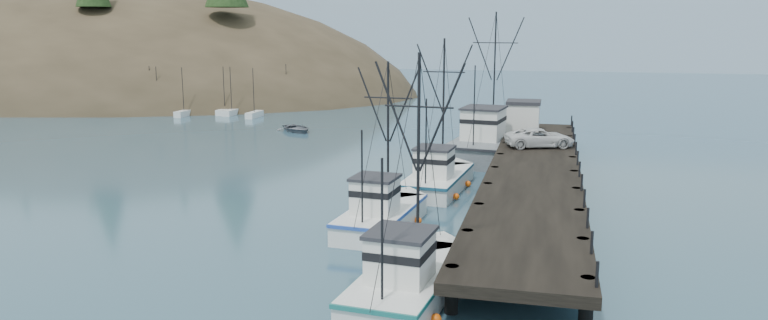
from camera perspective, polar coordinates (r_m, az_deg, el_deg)
ground at (r=35.20m, az=-12.25°, el=-8.00°), size 400.00×400.00×0.00m
pier at (r=46.79m, az=12.38°, el=-1.08°), size 6.00×44.00×2.00m
headland at (r=141.71m, az=-25.70°, el=3.58°), size 134.80×78.00×51.00m
distant_ridge at (r=200.15m, az=12.53°, el=7.62°), size 360.00×40.00×26.00m
distant_ridge_far at (r=221.98m, az=-0.50°, el=8.20°), size 180.00×25.00×18.00m
moored_sailboats at (r=94.73m, az=-13.71°, el=4.12°), size 17.46×19.69×6.35m
trawler_near at (r=29.68m, az=2.24°, el=-9.73°), size 4.25×10.44×10.65m
trawler_mid at (r=39.20m, az=-0.07°, el=-4.50°), size 3.93×9.67×9.77m
trawler_far at (r=48.39m, az=4.60°, el=-1.51°), size 4.10×10.57×10.88m
work_vessel at (r=61.30m, az=8.70°, el=1.47°), size 6.36×15.51×12.93m
pier_shed at (r=62.90m, az=11.53°, el=3.64°), size 3.00×3.20×2.80m
pickup_truck at (r=55.02m, az=12.85°, el=1.82°), size 5.85×4.08×1.48m
motorboat at (r=75.49m, az=-7.28°, el=2.37°), size 5.89×5.90×1.01m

